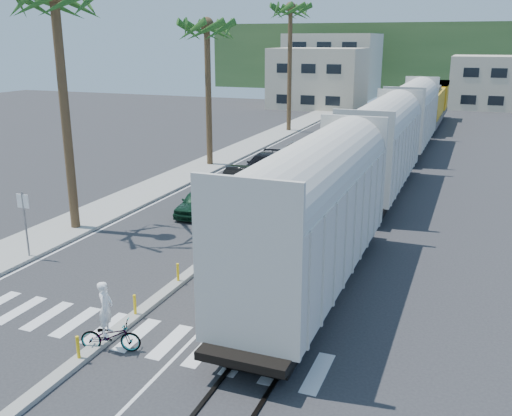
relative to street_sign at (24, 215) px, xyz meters
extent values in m
plane|color=#28282B|center=(7.30, -2.00, -1.97)|extent=(140.00, 140.00, 0.00)
cube|color=gray|center=(-1.20, 23.00, -1.90)|extent=(3.00, 90.00, 0.15)
cube|color=black|center=(11.58, 26.00, -1.94)|extent=(0.12, 100.00, 0.06)
cube|color=black|center=(13.02, 26.00, -1.94)|extent=(0.12, 100.00, 0.06)
cube|color=gray|center=(7.30, 18.00, -1.90)|extent=(0.45, 60.00, 0.15)
cylinder|color=yellow|center=(7.30, -6.00, -1.47)|extent=(0.10, 0.10, 0.70)
cylinder|color=yellow|center=(7.30, -3.00, -1.47)|extent=(0.10, 0.10, 0.70)
cylinder|color=yellow|center=(7.30, 0.00, -1.47)|extent=(0.10, 0.10, 0.70)
cylinder|color=yellow|center=(7.30, 3.00, -1.47)|extent=(0.10, 0.10, 0.70)
cylinder|color=yellow|center=(7.30, 6.00, -1.47)|extent=(0.10, 0.10, 0.70)
cylinder|color=yellow|center=(7.30, 9.00, -1.47)|extent=(0.10, 0.10, 0.70)
cylinder|color=yellow|center=(7.30, 12.00, -1.47)|extent=(0.10, 0.10, 0.70)
cylinder|color=yellow|center=(7.30, 15.00, -1.47)|extent=(0.10, 0.10, 0.70)
cylinder|color=yellow|center=(7.30, 18.00, -1.47)|extent=(0.10, 0.10, 0.70)
cylinder|color=yellow|center=(7.30, 21.00, -1.47)|extent=(0.10, 0.10, 0.70)
cylinder|color=yellow|center=(7.30, 24.00, -1.47)|extent=(0.10, 0.10, 0.70)
cylinder|color=yellow|center=(7.30, 27.00, -1.47)|extent=(0.10, 0.10, 0.70)
cylinder|color=yellow|center=(7.30, 30.00, -1.47)|extent=(0.10, 0.10, 0.70)
cylinder|color=yellow|center=(7.30, 33.00, -1.47)|extent=(0.10, 0.10, 0.70)
cylinder|color=yellow|center=(7.30, 36.00, -1.47)|extent=(0.10, 0.10, 0.70)
cylinder|color=yellow|center=(7.30, 39.00, -1.47)|extent=(0.10, 0.10, 0.70)
cube|color=silver|center=(7.30, -4.00, -1.97)|extent=(14.00, 2.20, 0.01)
cube|color=silver|center=(0.50, 23.00, -1.97)|extent=(0.12, 90.00, 0.01)
cube|color=silver|center=(9.80, 23.00, -1.97)|extent=(0.12, 90.00, 0.01)
cube|color=beige|center=(12.30, 1.22, 0.73)|extent=(3.00, 12.88, 3.40)
cylinder|color=beige|center=(12.30, 1.22, 2.43)|extent=(2.90, 12.58, 2.90)
cube|color=black|center=(12.30, 1.22, -1.47)|extent=(2.60, 12.88, 1.00)
cube|color=beige|center=(12.30, 16.22, 0.73)|extent=(3.00, 12.88, 3.40)
cylinder|color=beige|center=(12.30, 16.22, 2.43)|extent=(2.90, 12.58, 2.90)
cube|color=black|center=(12.30, 16.22, -1.47)|extent=(2.60, 12.88, 1.00)
cube|color=beige|center=(12.30, 31.22, 0.73)|extent=(3.00, 12.88, 3.40)
cylinder|color=beige|center=(12.30, 31.22, 2.43)|extent=(2.90, 12.58, 2.90)
cube|color=black|center=(12.30, 31.22, -1.47)|extent=(2.60, 12.88, 1.00)
cube|color=#4C4C4F|center=(12.30, 47.22, -0.92)|extent=(3.00, 17.00, 0.50)
cube|color=#C49413|center=(12.30, 46.22, 0.63)|extent=(2.70, 12.24, 2.60)
cube|color=#C49413|center=(12.30, 53.00, 0.93)|extent=(3.00, 3.74, 3.20)
cube|color=black|center=(12.30, 47.22, -1.52)|extent=(2.60, 13.60, 0.90)
cylinder|color=brown|center=(-0.70, 4.00, 3.53)|extent=(0.44, 0.44, 11.00)
cylinder|color=brown|center=(-1.00, 20.00, 3.03)|extent=(0.44, 0.44, 10.00)
sphere|color=#27571B|center=(-1.00, 20.00, 8.18)|extent=(3.20, 3.20, 3.20)
cylinder|color=brown|center=(-0.70, 38.00, 4.03)|extent=(0.44, 0.44, 12.00)
sphere|color=#27571B|center=(-0.70, 38.00, 10.18)|extent=(3.20, 3.20, 3.20)
cylinder|color=slate|center=(0.00, 0.00, -0.47)|extent=(0.08, 0.08, 3.00)
cube|color=silver|center=(0.00, 0.00, 0.63)|extent=(0.60, 0.04, 0.60)
cube|color=#C1B499|center=(-3.70, 60.00, 2.03)|extent=(12.00, 10.00, 8.00)
cube|color=#C1B499|center=(-5.70, 76.00, 3.03)|extent=(14.00, 12.00, 10.00)
cube|color=#C1B499|center=(19.30, 68.00, 1.53)|extent=(12.00, 10.00, 7.00)
cube|color=#385628|center=(7.30, 98.00, 4.03)|extent=(80.00, 20.00, 12.00)
imported|color=#11331F|center=(3.84, 8.63, -1.30)|extent=(2.07, 4.15, 1.35)
imported|color=black|center=(4.36, 13.04, -1.14)|extent=(2.61, 5.35, 1.66)
imported|color=black|center=(3.96, 18.29, -1.22)|extent=(2.25, 5.23, 1.50)
imported|color=#B3B6B9|center=(4.00, 25.62, -1.36)|extent=(2.49, 4.63, 1.23)
imported|color=#9EA0A5|center=(7.78, -5.08, -1.48)|extent=(1.69, 2.22, 0.98)
imported|color=white|center=(7.68, -5.08, -0.57)|extent=(0.85, 0.76, 1.70)
camera|label=1|loc=(17.54, -17.88, 7.16)|focal=40.00mm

